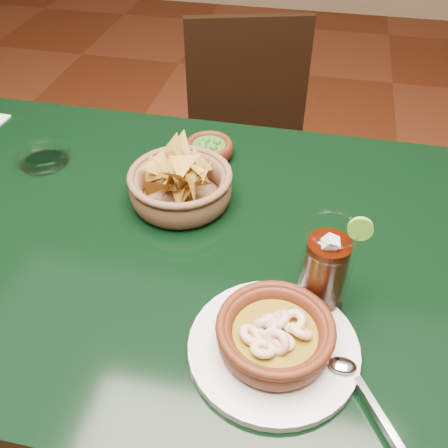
% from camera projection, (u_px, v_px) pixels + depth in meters
% --- Properties ---
extents(ground, '(7.00, 7.00, 0.00)m').
position_uv_depth(ground, '(176.00, 429.00, 1.39)').
color(ground, '#471C0C').
rests_on(ground, ground).
extents(dining_table, '(1.20, 0.80, 0.75)m').
position_uv_depth(dining_table, '(155.00, 269.00, 0.96)').
color(dining_table, black).
rests_on(dining_table, ground).
extents(dining_chair, '(0.49, 0.49, 0.86)m').
position_uv_depth(dining_chair, '(249.00, 153.00, 1.58)').
color(dining_chair, black).
rests_on(dining_chair, ground).
extents(shrimp_plate, '(0.29, 0.24, 0.07)m').
position_uv_depth(shrimp_plate, '(275.00, 338.00, 0.68)').
color(shrimp_plate, silver).
rests_on(shrimp_plate, dining_table).
extents(chip_basket, '(0.23, 0.23, 0.13)m').
position_uv_depth(chip_basket, '(181.00, 186.00, 0.93)').
color(chip_basket, brown).
rests_on(chip_basket, dining_table).
extents(guacamole_ramekin, '(0.12, 0.12, 0.04)m').
position_uv_depth(guacamole_ramekin, '(209.00, 149.00, 1.06)').
color(guacamole_ramekin, '#44190C').
rests_on(guacamole_ramekin, dining_table).
extents(cola_drink, '(0.16, 0.16, 0.18)m').
position_uv_depth(cola_drink, '(325.00, 269.00, 0.72)').
color(cola_drink, white).
rests_on(cola_drink, dining_table).
extents(glass_ashtray, '(0.12, 0.12, 0.03)m').
position_uv_depth(glass_ashtray, '(43.00, 157.00, 1.04)').
color(glass_ashtray, white).
rests_on(glass_ashtray, dining_table).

